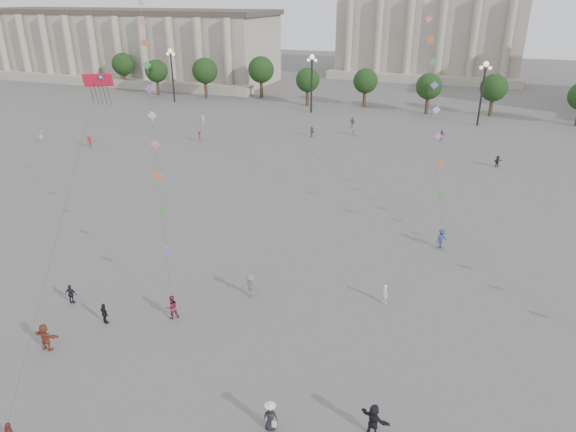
% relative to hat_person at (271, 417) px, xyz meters
% --- Properties ---
extents(ground, '(360.00, 360.00, 0.00)m').
position_rel_hat_person_xyz_m(ground, '(-6.92, 4.37, -0.83)').
color(ground, '#53514E').
rests_on(ground, ground).
extents(hall_west, '(84.00, 26.22, 17.20)m').
position_rel_hat_person_xyz_m(hall_west, '(-81.92, 98.26, 7.59)').
color(hall_west, '#9E9385').
rests_on(hall_west, ground).
extents(hall_central, '(48.30, 34.30, 35.50)m').
position_rel_hat_person_xyz_m(hall_central, '(-6.92, 133.59, 13.40)').
color(hall_central, '#9E9385').
rests_on(hall_central, ground).
extents(tree_row, '(137.12, 5.12, 8.00)m').
position_rel_hat_person_xyz_m(tree_row, '(-6.92, 82.37, 4.56)').
color(tree_row, '#35281A').
rests_on(tree_row, ground).
extents(lamp_post_far_west, '(2.00, 0.90, 10.65)m').
position_rel_hat_person_xyz_m(lamp_post_far_west, '(-51.92, 74.37, 6.52)').
color(lamp_post_far_west, '#262628').
rests_on(lamp_post_far_west, ground).
extents(lamp_post_mid_west, '(2.00, 0.90, 10.65)m').
position_rel_hat_person_xyz_m(lamp_post_mid_west, '(-21.92, 74.37, 6.52)').
color(lamp_post_mid_west, '#262628').
rests_on(lamp_post_mid_west, ground).
extents(lamp_post_mid_east, '(2.00, 0.90, 10.65)m').
position_rel_hat_person_xyz_m(lamp_post_mid_east, '(8.08, 74.37, 6.52)').
color(lamp_post_mid_east, '#262628').
rests_on(lamp_post_mid_east, ground).
extents(person_crowd_0, '(1.02, 0.44, 1.73)m').
position_rel_hat_person_xyz_m(person_crowd_0, '(3.14, 61.73, 0.03)').
color(person_crowd_0, '#38547E').
rests_on(person_crowd_0, ground).
extents(person_crowd_1, '(1.05, 0.98, 1.71)m').
position_rel_hat_person_xyz_m(person_crowd_1, '(-53.96, 39.99, 0.02)').
color(person_crowd_1, silver).
rests_on(person_crowd_1, ground).
extents(person_crowd_2, '(1.32, 1.30, 1.82)m').
position_rel_hat_person_xyz_m(person_crowd_2, '(-44.76, 39.87, 0.08)').
color(person_crowd_2, maroon).
rests_on(person_crowd_2, ground).
extents(person_crowd_3, '(1.78, 1.14, 1.83)m').
position_rel_hat_person_xyz_m(person_crowd_3, '(5.04, 1.56, 0.08)').
color(person_crowd_3, black).
rests_on(person_crowd_3, ground).
extents(person_crowd_4, '(1.53, 1.35, 1.68)m').
position_rel_hat_person_xyz_m(person_crowd_4, '(-10.26, 60.26, 0.01)').
color(person_crowd_4, beige).
rests_on(person_crowd_4, ground).
extents(person_crowd_6, '(1.25, 0.77, 1.87)m').
position_rel_hat_person_xyz_m(person_crowd_6, '(-6.19, 11.24, 0.10)').
color(person_crowd_6, slate).
rests_on(person_crowd_6, ground).
extents(person_crowd_9, '(1.31, 1.30, 1.51)m').
position_rel_hat_person_xyz_m(person_crowd_9, '(11.16, 51.07, -0.08)').
color(person_crowd_9, black).
rests_on(person_crowd_9, ground).
extents(person_crowd_10, '(0.56, 0.70, 1.66)m').
position_rel_hat_person_xyz_m(person_crowd_10, '(-36.22, 58.31, -0.00)').
color(person_crowd_10, silver).
rests_on(person_crowd_10, ground).
extents(person_crowd_12, '(1.33, 1.53, 1.67)m').
position_rel_hat_person_xyz_m(person_crowd_12, '(-16.27, 57.31, 0.00)').
color(person_crowd_12, slate).
rests_on(person_crowd_12, ground).
extents(person_crowd_13, '(0.64, 0.63, 1.49)m').
position_rel_hat_person_xyz_m(person_crowd_13, '(3.34, 13.94, -0.09)').
color(person_crowd_13, white).
rests_on(person_crowd_13, ground).
extents(person_crowd_16, '(1.09, 0.68, 1.73)m').
position_rel_hat_person_xyz_m(person_crowd_16, '(-11.76, 65.60, 0.03)').
color(person_crowd_16, slate).
rests_on(person_crowd_16, ground).
extents(person_crowd_17, '(1.06, 1.23, 1.65)m').
position_rel_hat_person_xyz_m(person_crowd_17, '(-31.46, 48.65, -0.01)').
color(person_crowd_17, maroon).
rests_on(person_crowd_17, ground).
extents(tourist_1, '(0.98, 0.68, 1.55)m').
position_rel_hat_person_xyz_m(tourist_1, '(-14.17, 4.71, -0.06)').
color(tourist_1, black).
rests_on(tourist_1, ground).
extents(tourist_2, '(1.77, 0.65, 1.88)m').
position_rel_hat_person_xyz_m(tourist_2, '(-15.80, 1.09, 0.11)').
color(tourist_2, brown).
rests_on(tourist_2, ground).
extents(tourist_4, '(0.95, 0.52, 1.53)m').
position_rel_hat_person_xyz_m(tourist_4, '(-18.08, 5.91, -0.07)').
color(tourist_4, black).
rests_on(tourist_4, ground).
extents(kite_flyer_0, '(1.07, 1.07, 1.75)m').
position_rel_hat_person_xyz_m(kite_flyer_0, '(-10.18, 6.88, 0.04)').
color(kite_flyer_0, maroon).
rests_on(kite_flyer_0, ground).
extents(kite_flyer_1, '(1.26, 1.33, 1.81)m').
position_rel_hat_person_xyz_m(kite_flyer_1, '(6.41, 24.53, 0.07)').
color(kite_flyer_1, navy).
rests_on(kite_flyer_1, ground).
extents(hat_person, '(0.84, 0.64, 1.69)m').
position_rel_hat_person_xyz_m(hat_person, '(0.00, 0.00, 0.00)').
color(hat_person, black).
rests_on(hat_person, ground).
extents(dragon_kite, '(5.20, 10.56, 24.99)m').
position_rel_hat_person_xyz_m(dragon_kite, '(-19.60, 13.70, 13.07)').
color(dragon_kite, red).
rests_on(dragon_kite, ground).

